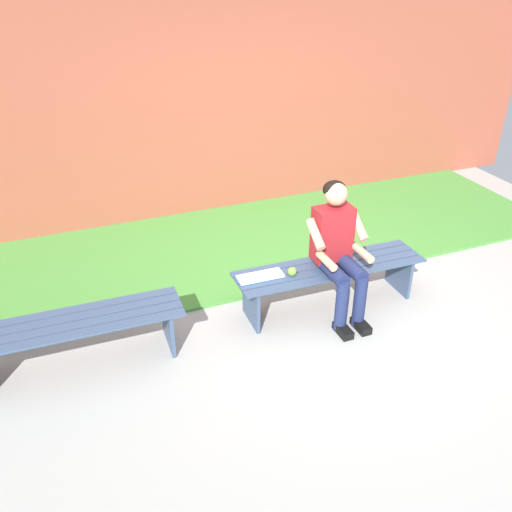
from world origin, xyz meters
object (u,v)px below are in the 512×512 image
Objects in this scene: bench_near at (329,275)px; person_seated at (338,247)px; apple at (292,271)px; bench_far at (76,331)px; book_open at (260,277)px.

bench_near is 0.36m from person_seated.
apple is (0.40, -0.08, -0.21)m from person_seated.
apple is at bearing -11.34° from person_seated.
bench_far is at bearing -0.59° from apple.
book_open reaches higher than bench_far.
bench_far is at bearing 3.14° from book_open.
person_seated is 0.73m from book_open.
apple is 0.19× the size of book_open.
person_seated is (-2.25, 0.10, 0.35)m from bench_far.
person_seated is at bearing 168.66° from apple.
bench_near is 4.28× the size of book_open.
book_open is at bearing -12.29° from person_seated.
bench_far is 1.58m from book_open.
bench_near is 1.44× the size of person_seated.
bench_near is 0.67m from book_open.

